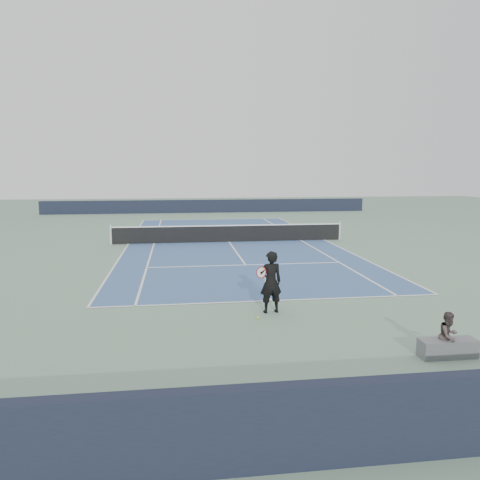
{
  "coord_description": "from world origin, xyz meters",
  "views": [
    {
      "loc": [
        -2.82,
        -25.58,
        4.04
      ],
      "look_at": [
        -0.25,
        -6.5,
        1.1
      ],
      "focal_mm": 35.0,
      "sensor_mm": 36.0,
      "label": 1
    }
  ],
  "objects": [
    {
      "name": "court_surface",
      "position": [
        0.0,
        0.0,
        0.01
      ],
      "size": [
        10.97,
        23.77,
        0.01
      ],
      "primitive_type": "cube",
      "color": "#3A598A",
      "rests_on": "ground"
    },
    {
      "name": "windscreen_far",
      "position": [
        0.0,
        17.88,
        0.6
      ],
      "size": [
        30.0,
        0.25,
        1.2
      ],
      "primitive_type": "cube",
      "color": "black",
      "rests_on": "ground"
    },
    {
      "name": "tennis_player",
      "position": [
        -0.25,
        -12.99,
        0.89
      ],
      "size": [
        0.81,
        0.56,
        1.77
      ],
      "color": "black",
      "rests_on": "ground"
    },
    {
      "name": "tennis_net",
      "position": [
        0.0,
        0.0,
        0.5
      ],
      "size": [
        12.9,
        0.1,
        1.07
      ],
      "color": "silver",
      "rests_on": "ground"
    },
    {
      "name": "ground",
      "position": [
        0.0,
        0.0,
        0.0
      ],
      "size": [
        80.0,
        80.0,
        0.0
      ],
      "primitive_type": "plane",
      "color": "slate"
    },
    {
      "name": "windscreen_near",
      "position": [
        0.0,
        -19.88,
        0.6
      ],
      "size": [
        30.0,
        0.25,
        1.2
      ],
      "primitive_type": "cube",
      "color": "black",
      "rests_on": "ground"
    },
    {
      "name": "spectator_bench",
      "position": [
        2.92,
        -16.64,
        0.35
      ],
      "size": [
        1.29,
        0.86,
        1.06
      ],
      "color": "#5B5B60",
      "rests_on": "ground"
    },
    {
      "name": "tennis_ball",
      "position": [
        -0.71,
        -13.53,
        0.04
      ],
      "size": [
        0.07,
        0.07,
        0.07
      ],
      "primitive_type": "sphere",
      "color": "#CDD82C",
      "rests_on": "ground"
    }
  ]
}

